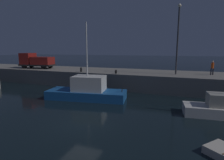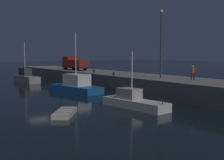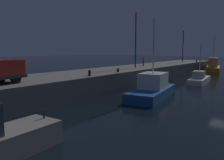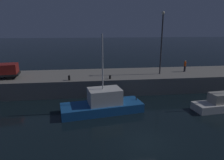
# 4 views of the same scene
# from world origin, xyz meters

# --- Properties ---
(ground_plane) EXTENTS (320.00, 320.00, 0.00)m
(ground_plane) POSITION_xyz_m (0.00, 0.00, 0.00)
(ground_plane) COLOR black
(pier_quay) EXTENTS (77.38, 7.70, 2.23)m
(pier_quay) POSITION_xyz_m (0.00, 15.00, 1.12)
(pier_quay) COLOR gray
(pier_quay) RESTS_ON ground
(fishing_trawler_red) EXTENTS (7.83, 2.57, 7.41)m
(fishing_trawler_red) POSITION_xyz_m (-20.88, 5.71, 0.94)
(fishing_trawler_red) COLOR gray
(fishing_trawler_red) RESTS_ON ground
(fishing_boat_blue) EXTENTS (9.00, 4.29, 8.26)m
(fishing_boat_blue) POSITION_xyz_m (-2.92, 6.51, 0.94)
(fishing_boat_blue) COLOR #195193
(fishing_boat_blue) RESTS_ON ground
(fishing_boat_orange) EXTENTS (7.74, 2.83, 5.62)m
(fishing_boat_orange) POSITION_xyz_m (10.61, 5.57, 0.65)
(fishing_boat_orange) COLOR silver
(fishing_boat_orange) RESTS_ON ground
(dinghy_orange_near) EXTENTS (3.83, 3.53, 0.46)m
(dinghy_orange_near) POSITION_xyz_m (9.80, -1.59, 0.21)
(dinghy_orange_near) COLOR beige
(dinghy_orange_near) RESTS_ON ground
(lamp_post_west) EXTENTS (0.44, 0.44, 8.74)m
(lamp_post_west) POSITION_xyz_m (6.02, 14.03, 7.29)
(lamp_post_west) COLOR #38383D
(lamp_post_west) RESTS_ON pier_quay
(utility_truck) EXTENTS (6.05, 3.01, 2.59)m
(utility_truck) POSITION_xyz_m (-16.65, 13.75, 3.52)
(utility_truck) COLOR black
(utility_truck) RESTS_ON pier_quay
(dockworker) EXTENTS (0.45, 0.45, 1.77)m
(dockworker) POSITION_xyz_m (10.34, 15.04, 3.24)
(dockworker) COLOR black
(dockworker) RESTS_ON pier_quay
(bollard_west) EXTENTS (0.28, 0.28, 0.48)m
(bollard_west) POSITION_xyz_m (-1.52, 12.00, 2.47)
(bollard_west) COLOR black
(bollard_west) RESTS_ON pier_quay
(bollard_east) EXTENTS (0.28, 0.28, 0.63)m
(bollard_east) POSITION_xyz_m (-6.82, 11.93, 2.55)
(bollard_east) COLOR black
(bollard_east) RESTS_ON pier_quay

